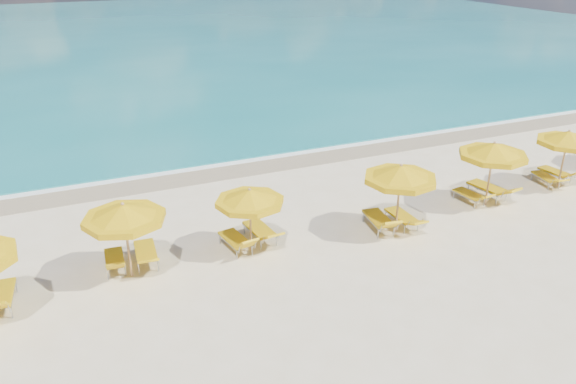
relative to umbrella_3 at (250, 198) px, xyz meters
name	(u,v)px	position (x,y,z in m)	size (l,w,h in m)	color
ground_plane	(306,243)	(1.84, -0.20, -1.86)	(120.00, 120.00, 0.00)	beige
ocean	(111,37)	(1.84, 47.80, -1.86)	(120.00, 80.00, 0.30)	#146D71
wet_sand_band	(234,167)	(1.84, 7.20, -1.86)	(120.00, 2.60, 0.01)	tan
foam_line	(229,161)	(1.84, 8.00, -1.86)	(120.00, 1.20, 0.03)	white
whitecap_near	(73,124)	(-4.16, 16.80, -1.86)	(14.00, 0.36, 0.05)	white
whitecap_far	(266,76)	(9.84, 23.80, -1.86)	(18.00, 0.30, 0.05)	white
umbrella_2	(124,214)	(-3.73, 0.02, 0.18)	(2.45, 2.45, 2.40)	tan
umbrella_3	(250,198)	(0.00, 0.00, 0.00)	(2.44, 2.44, 2.19)	tan
umbrella_4	(400,174)	(4.96, -0.71, 0.24)	(2.88, 2.88, 2.47)	tan
umbrella_5	(493,151)	(9.23, -0.24, 0.26)	(2.94, 2.94, 2.50)	tan
umbrella_6	(568,138)	(13.14, -0.03, 0.16)	(3.00, 3.00, 2.38)	tan
lounger_1_right	(2,300)	(-7.16, -0.21, -1.63)	(0.79, 1.93, 0.87)	#A5A8AD
lounger_2_left	(115,263)	(-4.11, 0.60, -1.66)	(0.66, 1.69, 0.76)	#A5A8AD
lounger_2_right	(146,257)	(-3.19, 0.57, -1.64)	(0.77, 1.96, 0.77)	#A5A8AD
lounger_3_left	(236,244)	(-0.42, 0.24, -1.64)	(0.86, 1.82, 0.84)	#A5A8AD
lounger_3_right	(261,234)	(0.52, 0.52, -1.64)	(0.81, 1.96, 0.77)	#A5A8AD
lounger_4_left	(379,223)	(4.49, -0.37, -1.63)	(0.89, 1.98, 0.87)	#A5A8AD
lounger_4_right	(402,220)	(5.39, -0.44, -1.65)	(0.61, 1.84, 0.66)	#A5A8AD
lounger_5_left	(470,198)	(8.80, 0.13, -1.67)	(0.71, 1.67, 0.69)	#A5A8AD
lounger_5_right	(488,192)	(9.76, 0.23, -1.62)	(1.02, 2.12, 0.80)	#A5A8AD
lounger_6_left	(546,180)	(12.77, 0.27, -1.67)	(0.81, 1.73, 0.64)	#A5A8AD
lounger_6_right	(555,175)	(13.51, 0.48, -1.65)	(0.72, 1.77, 0.75)	#A5A8AD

